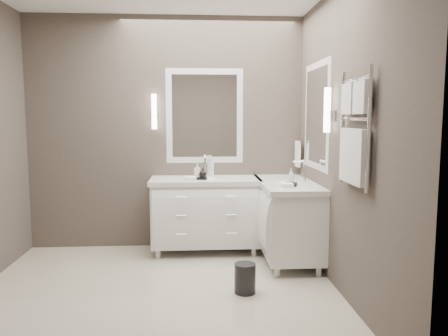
{
  "coord_description": "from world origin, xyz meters",
  "views": [
    {
      "loc": [
        0.34,
        -3.66,
        1.54
      ],
      "look_at": [
        0.63,
        0.7,
        1.03
      ],
      "focal_mm": 35.0,
      "sensor_mm": 36.0,
      "label": 1
    }
  ],
  "objects": [
    {
      "name": "mirror_right",
      "position": [
        1.59,
        0.8,
        1.55
      ],
      "size": [
        0.02,
        0.9,
        1.1
      ],
      "color": "white",
      "rests_on": "wall_right"
    },
    {
      "name": "waste_bin",
      "position": [
        0.77,
        0.01,
        0.13
      ],
      "size": [
        0.22,
        0.22,
        0.26
      ],
      "primitive_type": "cylinder",
      "rotation": [
        0.0,
        0.0,
        0.17
      ],
      "color": "black",
      "rests_on": "floor"
    },
    {
      "name": "sconce_back",
      "position": [
        -0.13,
        1.43,
        1.59
      ],
      "size": [
        0.06,
        0.06,
        0.4
      ],
      "color": "white",
      "rests_on": "wall_back"
    },
    {
      "name": "soap_bottle_c",
      "position": [
        1.3,
        0.65,
        0.95
      ],
      "size": [
        0.06,
        0.07,
        0.14
      ],
      "primitive_type": "imported",
      "rotation": [
        0.0,
        0.0,
        0.19
      ],
      "color": "white",
      "rests_on": "amenity_tray_right"
    },
    {
      "name": "towel_bar_corner",
      "position": [
        1.54,
        1.36,
        1.12
      ],
      "size": [
        0.03,
        0.22,
        0.3
      ],
      "color": "white",
      "rests_on": "wall_right"
    },
    {
      "name": "water_bottle",
      "position": [
        0.51,
        1.25,
        0.96
      ],
      "size": [
        0.08,
        0.08,
        0.22
      ],
      "primitive_type": "cylinder",
      "rotation": [
        0.0,
        0.0,
        -0.1
      ],
      "color": "silver",
      "rests_on": "vanity_back"
    },
    {
      "name": "wall_back",
      "position": [
        0.0,
        1.5,
        1.35
      ],
      "size": [
        3.2,
        0.01,
        2.7
      ],
      "primitive_type": "cube",
      "color": "#49403A",
      "rests_on": "floor"
    },
    {
      "name": "vanity_right",
      "position": [
        1.33,
        0.9,
        0.49
      ],
      "size": [
        0.59,
        1.24,
        0.97
      ],
      "color": "white",
      "rests_on": "floor"
    },
    {
      "name": "mirror_back",
      "position": [
        0.45,
        1.49,
        1.55
      ],
      "size": [
        0.9,
        0.02,
        1.1
      ],
      "color": "white",
      "rests_on": "wall_back"
    },
    {
      "name": "sconce_right",
      "position": [
        1.53,
        0.22,
        1.59
      ],
      "size": [
        0.06,
        0.06,
        0.4
      ],
      "color": "white",
      "rests_on": "wall_right"
    },
    {
      "name": "vanity_back",
      "position": [
        0.45,
        1.23,
        0.49
      ],
      "size": [
        1.24,
        0.59,
        0.97
      ],
      "color": "white",
      "rests_on": "floor"
    },
    {
      "name": "wall_front",
      "position": [
        0.0,
        -1.5,
        1.35
      ],
      "size": [
        3.2,
        0.01,
        2.7
      ],
      "primitive_type": "cube",
      "color": "#49403A",
      "rests_on": "floor"
    },
    {
      "name": "soap_bottle_a",
      "position": [
        0.36,
        1.17,
        0.95
      ],
      "size": [
        0.07,
        0.07,
        0.15
      ],
      "primitive_type": "imported",
      "rotation": [
        0.0,
        0.0,
        -0.03
      ],
      "color": "white",
      "rests_on": "amenity_tray_back"
    },
    {
      "name": "amenity_tray_back",
      "position": [
        0.39,
        1.15,
        0.86
      ],
      "size": [
        0.17,
        0.13,
        0.02
      ],
      "primitive_type": "cube",
      "rotation": [
        0.0,
        0.0,
        -0.12
      ],
      "color": "black",
      "rests_on": "vanity_back"
    },
    {
      "name": "floor",
      "position": [
        0.0,
        0.0,
        -0.01
      ],
      "size": [
        3.2,
        3.0,
        0.01
      ],
      "primitive_type": "cube",
      "color": "beige",
      "rests_on": "ground"
    },
    {
      "name": "soap_bottle_b",
      "position": [
        0.42,
        1.12,
        0.93
      ],
      "size": [
        0.09,
        0.09,
        0.11
      ],
      "primitive_type": "imported",
      "rotation": [
        0.0,
        0.0,
        -0.03
      ],
      "color": "black",
      "rests_on": "amenity_tray_back"
    },
    {
      "name": "wall_right",
      "position": [
        1.6,
        0.0,
        1.35
      ],
      "size": [
        0.01,
        3.0,
        2.7
      ],
      "primitive_type": "cube",
      "color": "#49403A",
      "rests_on": "floor"
    },
    {
      "name": "towel_ladder",
      "position": [
        1.55,
        -0.4,
        1.39
      ],
      "size": [
        0.06,
        0.58,
        0.9
      ],
      "color": "white",
      "rests_on": "wall_right"
    },
    {
      "name": "amenity_tray_right",
      "position": [
        1.3,
        0.65,
        0.86
      ],
      "size": [
        0.16,
        0.19,
        0.02
      ],
      "primitive_type": "cube",
      "rotation": [
        0.0,
        0.0,
        -0.3
      ],
      "color": "black",
      "rests_on": "vanity_right"
    }
  ]
}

